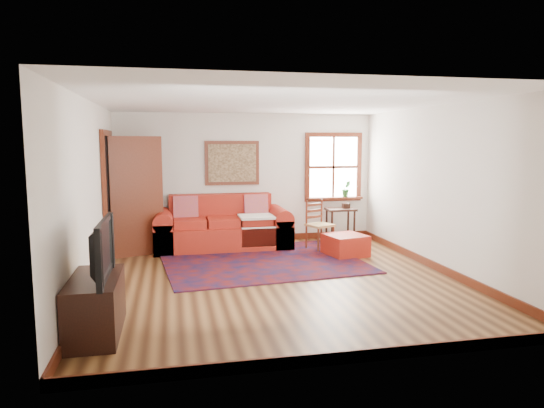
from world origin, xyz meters
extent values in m
plane|color=#3E2310|center=(0.00, 0.00, 0.00)|extent=(5.50, 5.50, 0.00)
cube|color=silver|center=(0.00, 2.75, 1.25)|extent=(5.00, 0.04, 2.50)
cube|color=silver|center=(0.00, -2.75, 1.25)|extent=(5.00, 0.04, 2.50)
cube|color=silver|center=(-2.50, 0.00, 1.25)|extent=(0.04, 5.50, 2.50)
cube|color=silver|center=(2.50, 0.00, 1.25)|extent=(0.04, 5.50, 2.50)
cube|color=white|center=(0.00, 0.00, 2.50)|extent=(5.00, 5.50, 0.04)
cube|color=#5F2514|center=(0.00, 2.73, 0.06)|extent=(5.00, 0.03, 0.12)
cube|color=#5F2514|center=(-2.48, 0.00, 0.06)|extent=(0.03, 5.50, 0.12)
cube|color=#5F2514|center=(2.48, 0.00, 0.06)|extent=(0.03, 5.50, 0.12)
cube|color=white|center=(1.75, 2.73, 1.45)|extent=(1.00, 0.02, 1.20)
cube|color=#5F2514|center=(1.75, 2.72, 2.09)|extent=(1.18, 0.06, 0.09)
cube|color=#5F2514|center=(1.75, 2.72, 0.80)|extent=(1.18, 0.06, 0.09)
cube|color=#5F2514|center=(1.21, 2.72, 1.45)|extent=(0.09, 0.06, 1.20)
cube|color=#5F2514|center=(2.29, 2.72, 1.45)|extent=(0.09, 0.06, 1.20)
cube|color=#5F2514|center=(1.75, 2.72, 1.45)|extent=(1.00, 0.04, 0.05)
cube|color=#5F2514|center=(1.75, 2.65, 0.83)|extent=(1.15, 0.20, 0.04)
imported|color=#205D25|center=(2.00, 2.63, 1.01)|extent=(0.18, 0.15, 0.33)
cube|color=black|center=(-2.49, 1.60, 1.02)|extent=(0.02, 0.90, 2.05)
cube|color=#5F2514|center=(-2.46, 1.11, 1.02)|extent=(0.06, 0.09, 2.05)
cube|color=#5F2514|center=(-2.46, 2.10, 1.02)|extent=(0.06, 0.09, 2.05)
cube|color=#5F2514|center=(-2.46, 1.60, 2.09)|extent=(0.06, 1.08, 0.09)
cube|color=#5F2514|center=(-2.04, 1.90, 1.02)|extent=(0.86, 0.35, 2.05)
cube|color=silver|center=(-2.04, 1.90, 1.13)|extent=(0.56, 0.22, 1.33)
cube|color=#5F2514|center=(-0.30, 2.73, 1.55)|extent=(1.05, 0.04, 0.85)
cube|color=tan|center=(-0.30, 2.69, 1.55)|extent=(0.92, 0.03, 0.72)
cube|color=#560E0C|center=(-0.03, 1.02, 0.01)|extent=(3.37, 2.82, 0.02)
cube|color=#A92315|center=(-0.55, 2.21, 0.22)|extent=(2.48, 1.03, 0.43)
cube|color=#A92315|center=(-0.55, 2.58, 0.70)|extent=(1.93, 0.28, 0.54)
cube|color=#A92315|center=(-1.62, 2.21, 0.27)|extent=(0.35, 1.03, 0.54)
cube|color=#A92315|center=(0.52, 2.21, 0.27)|extent=(0.35, 1.03, 0.54)
cube|color=#C86A1C|center=(-1.21, 2.40, 0.73)|extent=(0.45, 0.22, 0.47)
cube|color=#C86A1C|center=(0.11, 2.40, 0.73)|extent=(0.45, 0.22, 0.47)
cube|color=silver|center=(0.05, 2.01, 0.60)|extent=(0.63, 0.56, 0.04)
cube|color=#A92315|center=(1.47, 1.20, 0.18)|extent=(0.75, 0.75, 0.36)
cube|color=black|center=(1.77, 2.30, 0.65)|extent=(0.55, 0.42, 0.04)
cylinder|color=black|center=(1.54, 2.13, 0.31)|extent=(0.04, 0.04, 0.63)
cylinder|color=black|center=(1.99, 2.13, 0.31)|extent=(0.04, 0.04, 0.63)
cylinder|color=black|center=(1.54, 2.47, 0.31)|extent=(0.04, 0.04, 0.63)
cylinder|color=black|center=(1.99, 2.47, 0.31)|extent=(0.04, 0.04, 0.63)
cube|color=tan|center=(1.17, 1.74, 0.45)|extent=(0.54, 0.53, 0.04)
cylinder|color=#5F2514|center=(1.07, 1.51, 0.21)|extent=(0.04, 0.04, 0.43)
cylinder|color=#5F2514|center=(1.41, 1.65, 0.21)|extent=(0.04, 0.04, 0.43)
cylinder|color=#5F2514|center=(0.94, 1.82, 0.45)|extent=(0.04, 0.04, 0.90)
cylinder|color=#5F2514|center=(1.27, 1.96, 0.45)|extent=(0.04, 0.04, 0.90)
cube|color=#5F2514|center=(1.11, 1.89, 0.70)|extent=(0.34, 0.17, 0.27)
cube|color=black|center=(-2.24, -1.58, 0.30)|extent=(0.48, 1.08, 0.59)
imported|color=black|center=(-2.22, -1.64, 0.89)|extent=(0.14, 1.04, 0.60)
cylinder|color=silver|center=(-2.19, -1.17, 0.68)|extent=(0.12, 0.12, 0.18)
cylinder|color=#FFA53F|center=(-2.19, -1.17, 0.65)|extent=(0.07, 0.07, 0.12)
camera|label=1|loc=(-1.46, -6.59, 1.95)|focal=32.00mm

